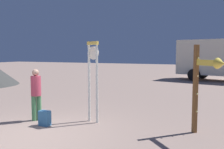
{
  "coord_description": "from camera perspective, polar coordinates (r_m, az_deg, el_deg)",
  "views": [
    {
      "loc": [
        4.28,
        -4.46,
        2.05
      ],
      "look_at": [
        0.33,
        4.37,
        1.2
      ],
      "focal_mm": 39.42,
      "sensor_mm": 36.0,
      "label": 1
    }
  ],
  "objects": [
    {
      "name": "arrow_sign",
      "position": [
        6.32,
        20.71,
        -0.74
      ],
      "size": [
        0.82,
        0.87,
        2.26
      ],
      "color": "brown",
      "rests_on": "ground_plane"
    },
    {
      "name": "ground_plane",
      "position": [
        6.52,
        -19.24,
        -13.6
      ],
      "size": [
        80.0,
        80.0,
        0.0
      ],
      "primitive_type": "plane",
      "color": "gray"
    },
    {
      "name": "standing_clock",
      "position": [
        7.24,
        -4.42,
        0.11
      ],
      "size": [
        0.4,
        0.19,
        2.39
      ],
      "color": "white",
      "rests_on": "ground_plane"
    },
    {
      "name": "box_truck_near",
      "position": [
        19.6,
        24.31,
        3.4
      ],
      "size": [
        7.13,
        3.66,
        3.02
      ],
      "color": "beige",
      "rests_on": "ground_plane"
    },
    {
      "name": "backpack",
      "position": [
        7.3,
        -15.31,
        -9.77
      ],
      "size": [
        0.31,
        0.24,
        0.43
      ],
      "color": "teal",
      "rests_on": "ground_plane"
    },
    {
      "name": "person_near_clock",
      "position": [
        7.8,
        -17.19,
        -3.87
      ],
      "size": [
        0.3,
        0.3,
        1.57
      ],
      "color": "#4C8B56",
      "rests_on": "ground_plane"
    }
  ]
}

